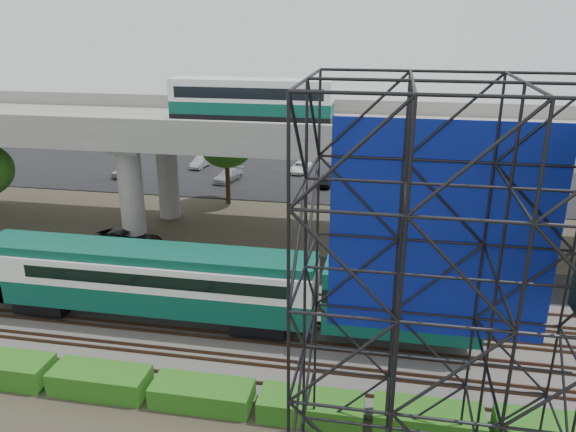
# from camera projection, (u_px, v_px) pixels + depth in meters

# --- Properties ---
(ground) EXTENTS (140.00, 140.00, 0.00)m
(ground) POSITION_uv_depth(u_px,v_px,m) (211.00, 349.00, 29.80)
(ground) COLOR #474233
(ground) RESTS_ON ground
(ballast_bed) EXTENTS (90.00, 12.00, 0.20)m
(ballast_bed) POSITION_uv_depth(u_px,v_px,m) (222.00, 328.00, 31.62)
(ballast_bed) COLOR slate
(ballast_bed) RESTS_ON ground
(service_road) EXTENTS (90.00, 5.00, 0.08)m
(service_road) POSITION_uv_depth(u_px,v_px,m) (257.00, 267.00, 39.51)
(service_road) COLOR black
(service_road) RESTS_ON ground
(parking_lot) EXTENTS (90.00, 18.00, 0.08)m
(parking_lot) POSITION_uv_depth(u_px,v_px,m) (307.00, 178.00, 61.26)
(parking_lot) COLOR black
(parking_lot) RESTS_ON ground
(harbor_water) EXTENTS (140.00, 40.00, 0.03)m
(harbor_water) POSITION_uv_depth(u_px,v_px,m) (330.00, 137.00, 81.64)
(harbor_water) COLOR #435B6E
(harbor_water) RESTS_ON ground
(rail_tracks) EXTENTS (90.00, 9.52, 0.16)m
(rail_tracks) POSITION_uv_depth(u_px,v_px,m) (222.00, 325.00, 31.56)
(rail_tracks) COLOR #472D1E
(rail_tracks) RESTS_ON ballast_bed
(commuter_train) EXTENTS (29.30, 3.06, 4.30)m
(commuter_train) POSITION_uv_depth(u_px,v_px,m) (183.00, 281.00, 31.04)
(commuter_train) COLOR black
(commuter_train) RESTS_ON rail_tracks
(overpass) EXTENTS (80.00, 12.00, 12.40)m
(overpass) POSITION_uv_depth(u_px,v_px,m) (271.00, 136.00, 41.86)
(overpass) COLOR #9E9B93
(overpass) RESTS_ON ground
(scaffold_tower) EXTENTS (9.36, 6.36, 15.00)m
(scaffold_tower) POSITION_uv_depth(u_px,v_px,m) (443.00, 320.00, 18.05)
(scaffold_tower) COLOR black
(scaffold_tower) RESTS_ON ground
(hedge_strip) EXTENTS (34.60, 1.80, 1.20)m
(hedge_strip) POSITION_uv_depth(u_px,v_px,m) (202.00, 393.00, 25.46)
(hedge_strip) COLOR #205A14
(hedge_strip) RESTS_ON ground
(trees) EXTENTS (40.94, 16.94, 7.69)m
(trees) POSITION_uv_depth(u_px,v_px,m) (214.00, 167.00, 43.69)
(trees) COLOR #382314
(trees) RESTS_ON ground
(suv) EXTENTS (5.77, 2.87, 1.57)m
(suv) POSITION_uv_depth(u_px,v_px,m) (126.00, 241.00, 41.83)
(suv) COLOR black
(suv) RESTS_ON service_road
(parked_cars) EXTENTS (40.88, 9.82, 1.32)m
(parked_cars) POSITION_uv_depth(u_px,v_px,m) (315.00, 173.00, 60.52)
(parked_cars) COLOR #B8B8B8
(parked_cars) RESTS_ON parking_lot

